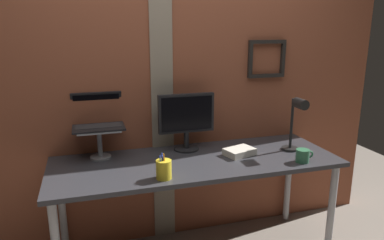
{
  "coord_description": "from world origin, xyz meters",
  "views": [
    {
      "loc": [
        -0.6,
        -2.13,
        1.6
      ],
      "look_at": [
        0.08,
        0.13,
        0.99
      ],
      "focal_mm": 33.64,
      "sensor_mm": 36.0,
      "label": 1
    }
  ],
  "objects_px": {
    "coffee_mug": "(303,156)",
    "laptop": "(98,117)",
    "pen_cup": "(164,169)",
    "monitor": "(186,117)",
    "desk_lamp": "(296,119)"
  },
  "relations": [
    {
      "from": "desk_lamp",
      "to": "coffee_mug",
      "type": "bearing_deg",
      "value": -105.75
    },
    {
      "from": "laptop",
      "to": "coffee_mug",
      "type": "height_order",
      "value": "laptop"
    },
    {
      "from": "laptop",
      "to": "pen_cup",
      "type": "relative_size",
      "value": 2.12
    },
    {
      "from": "desk_lamp",
      "to": "coffee_mug",
      "type": "distance_m",
      "value": 0.28
    },
    {
      "from": "coffee_mug",
      "to": "pen_cup",
      "type": "bearing_deg",
      "value": -180.0
    },
    {
      "from": "monitor",
      "to": "desk_lamp",
      "type": "height_order",
      "value": "monitor"
    },
    {
      "from": "monitor",
      "to": "laptop",
      "type": "distance_m",
      "value": 0.61
    },
    {
      "from": "laptop",
      "to": "monitor",
      "type": "bearing_deg",
      "value": -7.18
    },
    {
      "from": "pen_cup",
      "to": "desk_lamp",
      "type": "bearing_deg",
      "value": 10.75
    },
    {
      "from": "laptop",
      "to": "pen_cup",
      "type": "height_order",
      "value": "laptop"
    },
    {
      "from": "monitor",
      "to": "coffee_mug",
      "type": "bearing_deg",
      "value": -34.6
    },
    {
      "from": "monitor",
      "to": "coffee_mug",
      "type": "height_order",
      "value": "monitor"
    },
    {
      "from": "laptop",
      "to": "pen_cup",
      "type": "distance_m",
      "value": 0.67
    },
    {
      "from": "coffee_mug",
      "to": "laptop",
      "type": "bearing_deg",
      "value": 157.17
    },
    {
      "from": "monitor",
      "to": "pen_cup",
      "type": "relative_size",
      "value": 2.57
    }
  ]
}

